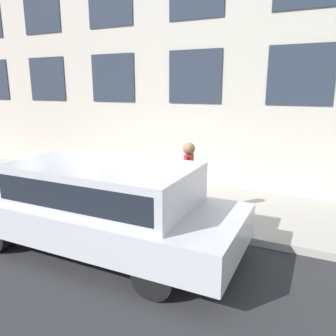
% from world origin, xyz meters
% --- Properties ---
extents(ground_plane, '(80.00, 80.00, 0.00)m').
position_xyz_m(ground_plane, '(0.00, 0.00, 0.00)').
color(ground_plane, '#2D2D30').
extents(sidewalk, '(3.01, 60.00, 0.15)m').
position_xyz_m(sidewalk, '(1.51, 0.00, 0.07)').
color(sidewalk, '#B2ADA3').
rests_on(sidewalk, ground_plane).
extents(building_facade, '(0.33, 40.00, 7.63)m').
position_xyz_m(building_facade, '(3.16, 0.00, 3.82)').
color(building_facade, beige).
rests_on(building_facade, ground_plane).
extents(fire_hydrant, '(0.37, 0.47, 0.83)m').
position_xyz_m(fire_hydrant, '(0.38, 0.06, 0.57)').
color(fire_hydrant, red).
rests_on(fire_hydrant, sidewalk).
extents(person, '(0.39, 0.26, 1.62)m').
position_xyz_m(person, '(0.55, -0.83, 1.12)').
color(person, navy).
rests_on(person, sidewalk).
extents(parked_truck_silver_near, '(2.06, 5.19, 1.59)m').
position_xyz_m(parked_truck_silver_near, '(-1.24, 0.13, 0.92)').
color(parked_truck_silver_near, black).
rests_on(parked_truck_silver_near, ground_plane).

